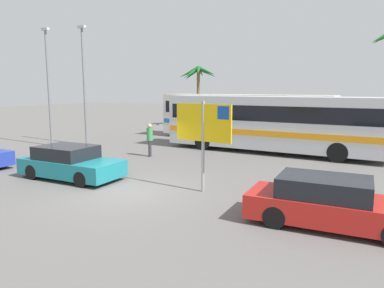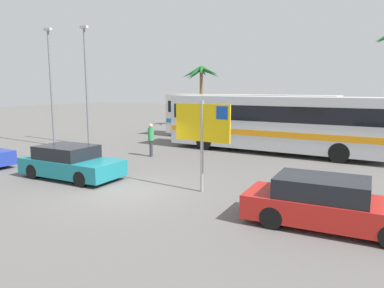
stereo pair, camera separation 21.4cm
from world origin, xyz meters
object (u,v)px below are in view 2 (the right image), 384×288
object	(u,v)px
bus_rear_coach	(247,115)
car_teal	(71,163)
bus_front_coach	(273,121)
pedestrian_near_sign	(151,137)
ferry_sign	(203,126)
car_red	(329,204)

from	to	relation	value
bus_rear_coach	car_teal	world-z (taller)	bus_rear_coach
bus_front_coach	pedestrian_near_sign	bearing A→B (deg)	-139.48
bus_rear_coach	ferry_sign	size ratio (longest dim) A/B	3.78
pedestrian_near_sign	ferry_sign	bearing A→B (deg)	117.55
bus_front_coach	bus_rear_coach	bearing A→B (deg)	128.69
bus_front_coach	bus_rear_coach	world-z (taller)	same
bus_front_coach	car_red	xyz separation A→B (m)	(4.86, -10.12, -1.15)
bus_rear_coach	pedestrian_near_sign	world-z (taller)	bus_rear_coach
bus_rear_coach	pedestrian_near_sign	size ratio (longest dim) A/B	6.83
car_teal	ferry_sign	bearing A→B (deg)	7.11
car_red	pedestrian_near_sign	distance (m)	11.56
pedestrian_near_sign	bus_front_coach	bearing A→B (deg)	-163.68
bus_front_coach	ferry_sign	xyz separation A→B (m)	(0.44, -8.91, 0.54)
bus_front_coach	ferry_sign	distance (m)	8.94
car_teal	car_red	world-z (taller)	same
bus_rear_coach	car_red	xyz separation A→B (m)	(8.04, -14.10, -1.15)
bus_front_coach	car_teal	world-z (taller)	bus_front_coach
bus_rear_coach	car_teal	xyz separation A→B (m)	(-1.98, -13.88, -1.15)
pedestrian_near_sign	bus_rear_coach	bearing A→B (deg)	-127.74
car_teal	car_red	xyz separation A→B (m)	(10.03, -0.21, -0.00)
bus_rear_coach	pedestrian_near_sign	xyz separation A→B (m)	(-2.03, -8.43, -0.74)
ferry_sign	pedestrian_near_sign	distance (m)	7.31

